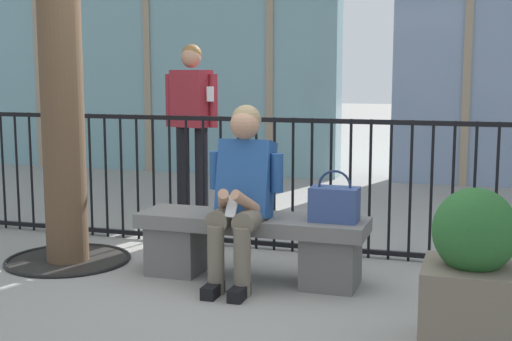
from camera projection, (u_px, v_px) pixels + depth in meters
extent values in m
plane|color=gray|center=(252.00, 279.00, 4.79)|extent=(60.00, 60.00, 0.00)
cube|color=slate|center=(252.00, 223.00, 4.73)|extent=(1.60, 0.44, 0.10)
cube|color=#605E5B|center=(178.00, 248.00, 4.93)|extent=(0.36, 0.37, 0.35)
cube|color=#605E5B|center=(331.00, 261.00, 4.59)|extent=(0.36, 0.37, 0.35)
cylinder|color=#6B6051|center=(227.00, 217.00, 4.59)|extent=(0.15, 0.40, 0.15)
cylinder|color=#6B6051|center=(216.00, 260.00, 4.43)|extent=(0.11, 0.11, 0.45)
cube|color=black|center=(213.00, 290.00, 4.40)|extent=(0.09, 0.22, 0.08)
cylinder|color=#6B6051|center=(252.00, 218.00, 4.53)|extent=(0.15, 0.40, 0.15)
cylinder|color=#6B6051|center=(242.00, 262.00, 4.38)|extent=(0.11, 0.11, 0.45)
cube|color=black|center=(239.00, 293.00, 4.35)|extent=(0.09, 0.22, 0.08)
cube|color=#234C8C|center=(246.00, 179.00, 4.66)|extent=(0.36, 0.30, 0.55)
cylinder|color=#234C8C|center=(216.00, 170.00, 4.72)|extent=(0.08, 0.08, 0.26)
cylinder|color=tan|center=(224.00, 201.00, 4.49)|extent=(0.16, 0.28, 0.20)
cylinder|color=#234C8C|center=(277.00, 173.00, 4.58)|extent=(0.08, 0.08, 0.26)
cylinder|color=tan|center=(247.00, 203.00, 4.44)|extent=(0.16, 0.28, 0.20)
cube|color=silver|center=(232.00, 207.00, 4.41)|extent=(0.07, 0.10, 0.13)
sphere|color=tan|center=(245.00, 125.00, 4.59)|extent=(0.20, 0.20, 0.20)
sphere|color=#997F59|center=(246.00, 120.00, 4.61)|extent=(0.20, 0.20, 0.20)
cube|color=#33477F|center=(334.00, 204.00, 4.52)|extent=(0.32, 0.19, 0.23)
torus|color=#1E2A4C|center=(335.00, 187.00, 4.50)|extent=(0.22, 0.02, 0.22)
cylinder|color=black|center=(183.00, 171.00, 6.89)|extent=(0.13, 0.13, 0.90)
cube|color=black|center=(182.00, 213.00, 6.91)|extent=(0.09, 0.22, 0.06)
cylinder|color=black|center=(202.00, 172.00, 6.83)|extent=(0.13, 0.13, 0.90)
cube|color=black|center=(201.00, 214.00, 6.85)|extent=(0.09, 0.22, 0.06)
cube|color=maroon|center=(191.00, 99.00, 6.76)|extent=(0.42, 0.31, 0.56)
cylinder|color=maroon|center=(170.00, 100.00, 6.83)|extent=(0.08, 0.08, 0.52)
cylinder|color=maroon|center=(214.00, 101.00, 6.69)|extent=(0.08, 0.08, 0.52)
sphere|color=tan|center=(191.00, 58.00, 6.70)|extent=(0.20, 0.20, 0.20)
sphere|color=olive|center=(192.00, 54.00, 6.72)|extent=(0.20, 0.20, 0.20)
cube|color=silver|center=(210.00, 94.00, 6.58)|extent=(0.07, 0.01, 0.14)
cylinder|color=black|center=(3.00, 171.00, 6.30)|extent=(0.02, 0.02, 1.08)
cylinder|color=black|center=(17.00, 171.00, 6.25)|extent=(0.02, 0.02, 1.08)
cylinder|color=black|center=(31.00, 172.00, 6.20)|extent=(0.02, 0.02, 1.08)
cylinder|color=black|center=(46.00, 173.00, 6.15)|extent=(0.02, 0.02, 1.08)
cylinder|color=black|center=(61.00, 174.00, 6.11)|extent=(0.02, 0.02, 1.08)
cylinder|color=black|center=(75.00, 174.00, 6.06)|extent=(0.02, 0.02, 1.08)
cylinder|color=black|center=(91.00, 175.00, 6.01)|extent=(0.02, 0.02, 1.08)
cylinder|color=black|center=(106.00, 176.00, 5.97)|extent=(0.02, 0.02, 1.08)
cylinder|color=black|center=(122.00, 177.00, 5.92)|extent=(0.02, 0.02, 1.08)
cylinder|color=black|center=(138.00, 178.00, 5.87)|extent=(0.02, 0.02, 1.08)
cylinder|color=black|center=(154.00, 178.00, 5.83)|extent=(0.02, 0.02, 1.08)
cylinder|color=black|center=(170.00, 179.00, 5.78)|extent=(0.02, 0.02, 1.08)
cylinder|color=black|center=(187.00, 180.00, 5.73)|extent=(0.02, 0.02, 1.08)
cylinder|color=black|center=(204.00, 181.00, 5.68)|extent=(0.02, 0.02, 1.08)
cylinder|color=black|center=(221.00, 182.00, 5.64)|extent=(0.02, 0.02, 1.08)
cylinder|color=black|center=(238.00, 183.00, 5.59)|extent=(0.02, 0.02, 1.08)
cylinder|color=black|center=(256.00, 184.00, 5.54)|extent=(0.02, 0.02, 1.08)
cylinder|color=black|center=(274.00, 185.00, 5.50)|extent=(0.02, 0.02, 1.08)
cylinder|color=black|center=(293.00, 185.00, 5.45)|extent=(0.02, 0.02, 1.08)
cylinder|color=black|center=(312.00, 186.00, 5.40)|extent=(0.02, 0.02, 1.08)
cylinder|color=black|center=(331.00, 187.00, 5.36)|extent=(0.02, 0.02, 1.08)
cylinder|color=black|center=(350.00, 188.00, 5.31)|extent=(0.02, 0.02, 1.08)
cylinder|color=black|center=(370.00, 189.00, 5.26)|extent=(0.02, 0.02, 1.08)
cylinder|color=black|center=(390.00, 190.00, 5.21)|extent=(0.02, 0.02, 1.08)
cylinder|color=black|center=(410.00, 192.00, 5.17)|extent=(0.02, 0.02, 1.08)
cylinder|color=black|center=(431.00, 193.00, 5.12)|extent=(0.02, 0.02, 1.08)
cylinder|color=black|center=(452.00, 194.00, 5.07)|extent=(0.02, 0.02, 1.08)
cylinder|color=black|center=(474.00, 195.00, 5.03)|extent=(0.02, 0.02, 1.08)
cylinder|color=black|center=(496.00, 196.00, 4.98)|extent=(0.02, 0.02, 1.08)
cube|color=black|center=(283.00, 245.00, 5.54)|extent=(9.03, 0.04, 0.04)
cube|color=black|center=(284.00, 120.00, 5.40)|extent=(9.03, 0.04, 0.04)
cylinder|color=black|center=(68.00, 260.00, 5.24)|extent=(0.92, 0.92, 0.01)
torus|color=black|center=(68.00, 259.00, 5.24)|extent=(0.95, 0.95, 0.03)
cylinder|color=brown|center=(60.00, 35.00, 5.01)|extent=(0.31, 0.31, 3.40)
cube|color=#726656|center=(471.00, 308.00, 3.51)|extent=(0.50, 0.50, 0.45)
ellipsoid|color=#28602B|center=(475.00, 231.00, 3.45)|extent=(0.42, 0.42, 0.44)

